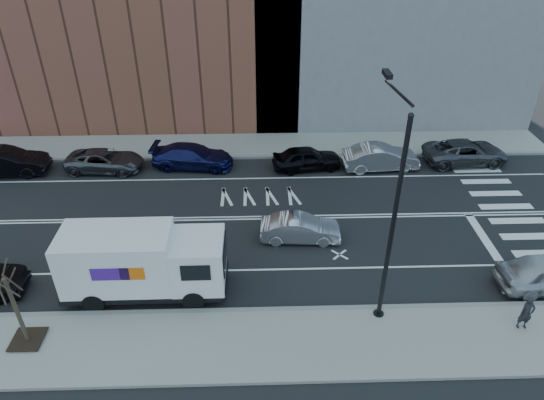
{
  "coord_description": "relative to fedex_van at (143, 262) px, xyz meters",
  "views": [
    {
      "loc": [
        2.14,
        -21.7,
        14.95
      ],
      "look_at": [
        2.78,
        -0.42,
        1.4
      ],
      "focal_mm": 32.0,
      "sensor_mm": 36.0,
      "label": 1
    }
  ],
  "objects": [
    {
      "name": "ground",
      "position": [
        2.88,
        5.6,
        -1.67
      ],
      "size": [
        120.0,
        120.0,
        0.0
      ],
      "primitive_type": "plane",
      "color": "black",
      "rests_on": "ground"
    },
    {
      "name": "sidewalk_near",
      "position": [
        2.88,
        -3.2,
        -1.59
      ],
      "size": [
        44.0,
        3.6,
        0.15
      ],
      "primitive_type": "cube",
      "color": "gray",
      "rests_on": "ground"
    },
    {
      "name": "sidewalk_far",
      "position": [
        2.88,
        14.4,
        -1.59
      ],
      "size": [
        44.0,
        3.6,
        0.15
      ],
      "primitive_type": "cube",
      "color": "gray",
      "rests_on": "ground"
    },
    {
      "name": "curb_near",
      "position": [
        2.88,
        -1.4,
        -1.58
      ],
      "size": [
        44.0,
        0.25,
        0.17
      ],
      "primitive_type": "cube",
      "color": "gray",
      "rests_on": "ground"
    },
    {
      "name": "curb_far",
      "position": [
        2.88,
        12.6,
        -1.58
      ],
      "size": [
        44.0,
        0.25,
        0.17
      ],
      "primitive_type": "cube",
      "color": "gray",
      "rests_on": "ground"
    },
    {
      "name": "crosswalk",
      "position": [
        18.88,
        5.6,
        -1.66
      ],
      "size": [
        3.0,
        14.0,
        0.01
      ],
      "primitive_type": null,
      "color": "white",
      "rests_on": "ground"
    },
    {
      "name": "road_markings",
      "position": [
        2.88,
        5.6,
        -1.66
      ],
      "size": [
        40.0,
        8.6,
        0.01
      ],
      "primitive_type": null,
      "color": "white",
      "rests_on": "ground"
    },
    {
      "name": "streetlight",
      "position": [
        9.88,
        -1.31,
        3.41
      ],
      "size": [
        0.44,
        4.02,
        9.34
      ],
      "color": "black",
      "rests_on": "ground"
    },
    {
      "name": "street_tree",
      "position": [
        -4.12,
        -2.8,
        -0.22
      ],
      "size": [
        1.2,
        1.2,
        3.75
      ],
      "color": "black",
      "rests_on": "ground"
    },
    {
      "name": "fedex_van",
      "position": [
        0.0,
        0.0,
        0.0
      ],
      "size": [
        6.97,
        2.53,
        3.18
      ],
      "rotation": [
        0.0,
        0.0,
        0.01
      ],
      "color": "black",
      "rests_on": "ground"
    },
    {
      "name": "far_parked_b",
      "position": [
        -10.72,
        10.95,
        -0.83
      ],
      "size": [
        5.19,
        2.13,
        1.67
      ],
      "primitive_type": "imported",
      "rotation": [
        0.0,
        0.0,
        1.64
      ],
      "color": "black",
      "rests_on": "ground"
    },
    {
      "name": "far_parked_c",
      "position": [
        -4.72,
        11.29,
        -1.0
      ],
      "size": [
        4.91,
        2.52,
        1.32
      ],
      "primitive_type": "imported",
      "rotation": [
        0.0,
        0.0,
        1.5
      ],
      "color": "#4C4D54",
      "rests_on": "ground"
    },
    {
      "name": "far_parked_d",
      "position": [
        0.78,
        11.54,
        -0.92
      ],
      "size": [
        5.33,
        2.63,
        1.49
      ],
      "primitive_type": "imported",
      "rotation": [
        0.0,
        0.0,
        1.46
      ],
      "color": "#16194F",
      "rests_on": "ground"
    },
    {
      "name": "far_parked_e",
      "position": [
        8.05,
        11.09,
        -0.93
      ],
      "size": [
        4.52,
        2.3,
        1.47
      ],
      "primitive_type": "imported",
      "rotation": [
        0.0,
        0.0,
        1.7
      ],
      "color": "black",
      "rests_on": "ground"
    },
    {
      "name": "far_parked_f",
      "position": [
        12.71,
        10.97,
        -0.88
      ],
      "size": [
        4.89,
        1.99,
        1.58
      ],
      "primitive_type": "imported",
      "rotation": [
        0.0,
        0.0,
        1.64
      ],
      "color": "#B2B1B6",
      "rests_on": "ground"
    },
    {
      "name": "far_parked_g",
      "position": [
        18.41,
        11.62,
        -0.93
      ],
      "size": [
        5.47,
        2.77,
        1.48
      ],
      "primitive_type": "imported",
      "rotation": [
        0.0,
        0.0,
        1.63
      ],
      "color": "#474A4E",
      "rests_on": "ground"
    },
    {
      "name": "driving_sedan",
      "position": [
        7.04,
        3.62,
        -1.01
      ],
      "size": [
        4.08,
        1.6,
        1.32
      ],
      "primitive_type": "imported",
      "rotation": [
        0.0,
        0.0,
        1.52
      ],
      "color": "#B8B8BD",
      "rests_on": "ground"
    },
    {
      "name": "pedestrian",
      "position": [
        15.49,
        -2.68,
        -0.74
      ],
      "size": [
        0.57,
        0.38,
        1.56
      ],
      "primitive_type": "imported",
      "rotation": [
        0.0,
        0.0,
        0.02
      ],
      "color": "black",
      "rests_on": "sidewalk_near"
    }
  ]
}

